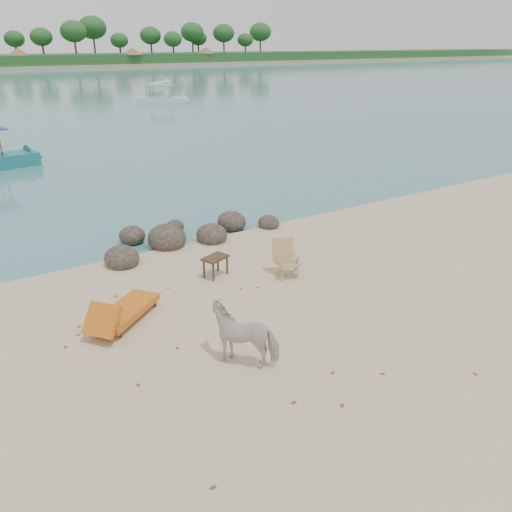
{
  "coord_description": "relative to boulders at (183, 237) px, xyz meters",
  "views": [
    {
      "loc": [
        -5.41,
        -7.84,
        6.0
      ],
      "look_at": [
        0.79,
        2.0,
        1.0
      ],
      "focal_mm": 35.0,
      "sensor_mm": 36.0,
      "label": 1
    }
  ],
  "objects": [
    {
      "name": "boulders",
      "position": [
        0.0,
        0.0,
        0.0
      ],
      "size": [
        6.27,
        2.78,
        0.9
      ],
      "rotation": [
        0.0,
        0.0,
        0.1
      ],
      "color": "#2C241D",
      "rests_on": "ground"
    },
    {
      "name": "cow",
      "position": [
        -1.67,
        -6.69,
        0.44
      ],
      "size": [
        1.5,
        1.51,
        1.24
      ],
      "primitive_type": "imported",
      "rotation": [
        0.0,
        0.0,
        3.91
      ],
      "color": "silver",
      "rests_on": "ground"
    },
    {
      "name": "side_table",
      "position": [
        -0.33,
        -2.88,
        0.11
      ],
      "size": [
        0.82,
        0.67,
        0.57
      ],
      "primitive_type": null,
      "rotation": [
        0.0,
        0.0,
        0.35
      ],
      "color": "#312413",
      "rests_on": "ground"
    },
    {
      "name": "lounge_chair",
      "position": [
        -3.19,
        -3.85,
        0.16
      ],
      "size": [
        2.26,
        2.03,
        0.68
      ],
      "primitive_type": null,
      "rotation": [
        0.0,
        0.0,
        0.67
      ],
      "color": "#C67017",
      "rests_on": "ground"
    },
    {
      "name": "deck_chair",
      "position": [
        1.37,
        -3.96,
        0.33
      ],
      "size": [
        0.88,
        0.91,
        1.02
      ],
      "primitive_type": null,
      "rotation": [
        0.0,
        0.0,
        -0.4
      ],
      "color": "tan",
      "rests_on": "ground"
    },
    {
      "name": "boat_mid",
      "position": [
        15.1,
        38.43,
        1.3
      ],
      "size": [
        5.68,
        4.73,
        2.96
      ],
      "primitive_type": null,
      "rotation": [
        0.0,
        0.0,
        -0.64
      ],
      "color": "silver",
      "rests_on": "water"
    },
    {
      "name": "boat_far",
      "position": [
        23.56,
        59.78,
        0.16
      ],
      "size": [
        5.31,
        4.69,
        0.67
      ],
      "primitive_type": null,
      "rotation": [
        0.0,
        0.0,
        0.69
      ],
      "color": "silver",
      "rests_on": "water"
    },
    {
      "name": "dead_leaves",
      "position": [
        -2.02,
        -5.87,
        -0.17
      ],
      "size": [
        6.67,
        7.04,
        0.0
      ],
      "color": "brown",
      "rests_on": "ground"
    }
  ]
}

